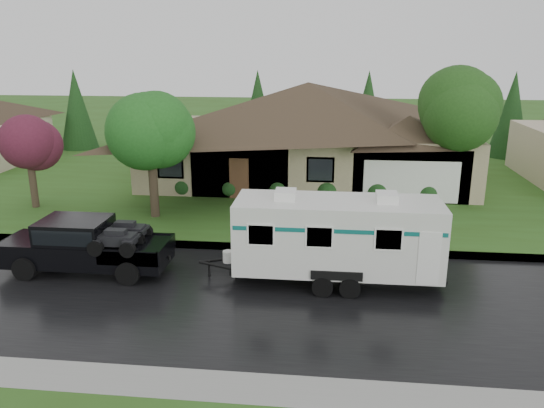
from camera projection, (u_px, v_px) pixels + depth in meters
The scene contains 11 objects.
ground at pixel (232, 271), 18.78m from camera, with size 140.00×140.00×0.00m, color #30541A.
road at pixel (221, 296), 16.87m from camera, with size 140.00×8.00×0.01m, color black.
curb at pixel (242, 247), 20.90m from camera, with size 140.00×0.50×0.15m, color gray.
lawn at pixel (275, 174), 33.07m from camera, with size 140.00×26.00×0.15m, color #30541A.
house_main at pixel (312, 120), 30.73m from camera, with size 19.44×10.80×6.90m.
tree_left_green at pixel (150, 130), 23.37m from camera, with size 3.49×3.49×5.78m.
tree_red at pixel (28, 144), 25.07m from camera, with size 2.71×2.71×4.49m.
tree_right_green at pixel (463, 110), 25.67m from camera, with size 3.97×3.97×6.58m.
shrub_row at pixel (302, 189), 27.26m from camera, with size 13.60×1.00×1.00m.
pickup_truck at pixel (84, 244), 18.54m from camera, with size 5.74×2.18×1.91m.
travel_trailer at pixel (337, 235), 17.44m from camera, with size 7.07×2.49×3.17m.
Camera 1 is at (3.29, -17.09, 7.57)m, focal length 35.00 mm.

